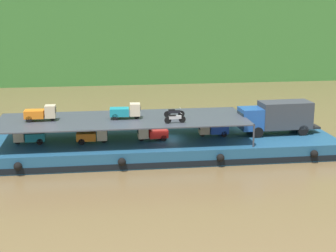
{
  "coord_description": "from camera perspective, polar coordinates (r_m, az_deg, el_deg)",
  "views": [
    {
      "loc": [
        -5.95,
        -45.18,
        13.99
      ],
      "look_at": [
        0.28,
        0.0,
        2.7
      ],
      "focal_mm": 54.96,
      "sensor_mm": 36.0,
      "label": 1
    }
  ],
  "objects": [
    {
      "name": "mini_truck_lower_stern",
      "position": [
        47.13,
        -15.19,
        -1.09
      ],
      "size": [
        2.77,
        1.25,
        1.38
      ],
      "color": "teal",
      "rests_on": "cargo_barge"
    },
    {
      "name": "ground_plane",
      "position": [
        47.67,
        -0.34,
        -3.16
      ],
      "size": [
        400.0,
        400.0,
        0.0
      ],
      "primitive_type": "plane",
      "color": "brown"
    },
    {
      "name": "mini_truck_lower_mid",
      "position": [
        46.59,
        -1.79,
        -0.78
      ],
      "size": [
        2.79,
        1.29,
        1.38
      ],
      "color": "red",
      "rests_on": "cargo_barge"
    },
    {
      "name": "mini_truck_upper_mid",
      "position": [
        46.37,
        -4.72,
        1.65
      ],
      "size": [
        2.79,
        1.29,
        1.38
      ],
      "color": "teal",
      "rests_on": "cargo_rack"
    },
    {
      "name": "mini_truck_lower_aft",
      "position": [
        46.2,
        -8.36,
        -1.05
      ],
      "size": [
        2.77,
        1.25,
        1.38
      ],
      "color": "orange",
      "rests_on": "cargo_barge"
    },
    {
      "name": "cargo_rack",
      "position": [
        46.45,
        -4.99,
        0.72
      ],
      "size": [
        22.28,
        7.55,
        2.0
      ],
      "color": "#383D47",
      "rests_on": "cargo_barge"
    },
    {
      "name": "mini_truck_upper_stern",
      "position": [
        46.77,
        -13.93,
        1.39
      ],
      "size": [
        2.77,
        1.25,
        1.38
      ],
      "color": "orange",
      "rests_on": "cargo_rack"
    },
    {
      "name": "motorcycle_upper_port",
      "position": [
        44.56,
        0.76,
        0.86
      ],
      "size": [
        1.9,
        0.55,
        0.87
      ],
      "color": "black",
      "rests_on": "cargo_rack"
    },
    {
      "name": "covered_lorry",
      "position": [
        49.67,
        12.01,
        1.04
      ],
      "size": [
        7.92,
        2.54,
        3.1
      ],
      "color": "#1E4C99",
      "rests_on": "cargo_barge"
    },
    {
      "name": "cargo_barge",
      "position": [
        47.44,
        -0.33,
        -2.31
      ],
      "size": [
        31.48,
        8.9,
        1.5
      ],
      "color": "navy",
      "rests_on": "ground"
    },
    {
      "name": "motorcycle_upper_centre",
      "position": [
        46.79,
        0.68,
        1.49
      ],
      "size": [
        1.9,
        0.55,
        0.87
      ],
      "color": "black",
      "rests_on": "cargo_rack"
    },
    {
      "name": "mini_truck_lower_fore",
      "position": [
        48.19,
        4.99,
        -0.32
      ],
      "size": [
        2.74,
        1.21,
        1.38
      ],
      "color": "#1E47B7",
      "rests_on": "cargo_barge"
    }
  ]
}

